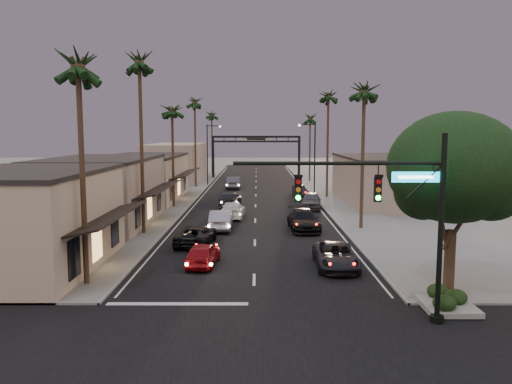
{
  "coord_description": "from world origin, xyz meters",
  "views": [
    {
      "loc": [
        0.15,
        -15.86,
        7.82
      ],
      "look_at": [
        0.06,
        28.65,
        2.5
      ],
      "focal_mm": 35.0,
      "sensor_mm": 36.0,
      "label": 1
    }
  ],
  "objects_px": {
    "streetlight_left": "(209,149)",
    "palm_lc": "(172,107)",
    "streetlight_right": "(312,153)",
    "palm_rb": "(328,93)",
    "corner_tree": "(456,172)",
    "traffic_signal": "(394,201)",
    "oncoming_silver": "(221,220)",
    "arch": "(256,146)",
    "oncoming_red": "(203,254)",
    "palm_lb": "(139,57)",
    "palm_rc": "(310,116)",
    "palm_ra": "(364,86)",
    "curbside_black": "(303,220)",
    "palm_ld": "(195,100)",
    "palm_la": "(78,58)",
    "palm_far": "(212,113)",
    "curbside_near": "(336,256)",
    "oncoming_pickup": "(196,235)"
  },
  "relations": [
    {
      "from": "palm_rb",
      "to": "corner_tree",
      "type": "bearing_deg",
      "value": -88.63
    },
    {
      "from": "corner_tree",
      "to": "curbside_black",
      "type": "bearing_deg",
      "value": 108.92
    },
    {
      "from": "corner_tree",
      "to": "palm_la",
      "type": "distance_m",
      "value": 18.95
    },
    {
      "from": "streetlight_left",
      "to": "palm_lc",
      "type": "distance_m",
      "value": 22.65
    },
    {
      "from": "palm_rb",
      "to": "curbside_near",
      "type": "height_order",
      "value": "palm_rb"
    },
    {
      "from": "palm_lc",
      "to": "palm_far",
      "type": "bearing_deg",
      "value": 89.59
    },
    {
      "from": "oncoming_red",
      "to": "streetlight_right",
      "type": "bearing_deg",
      "value": -101.83
    },
    {
      "from": "streetlight_right",
      "to": "palm_lc",
      "type": "height_order",
      "value": "palm_lc"
    },
    {
      "from": "palm_rb",
      "to": "palm_far",
      "type": "height_order",
      "value": "palm_rb"
    },
    {
      "from": "palm_la",
      "to": "palm_rb",
      "type": "relative_size",
      "value": 0.93
    },
    {
      "from": "palm_la",
      "to": "palm_ra",
      "type": "bearing_deg",
      "value": 41.09
    },
    {
      "from": "palm_lc",
      "to": "streetlight_right",
      "type": "bearing_deg",
      "value": 30.11
    },
    {
      "from": "corner_tree",
      "to": "streetlight_left",
      "type": "distance_m",
      "value": 53.15
    },
    {
      "from": "oncoming_red",
      "to": "palm_rc",
      "type": "bearing_deg",
      "value": -97.43
    },
    {
      "from": "arch",
      "to": "oncoming_red",
      "type": "xyz_separation_m",
      "value": [
        -3.04,
        -57.12,
        -4.84
      ]
    },
    {
      "from": "palm_ra",
      "to": "arch",
      "type": "bearing_deg",
      "value": 100.59
    },
    {
      "from": "arch",
      "to": "palm_lb",
      "type": "bearing_deg",
      "value": -100.16
    },
    {
      "from": "palm_ld",
      "to": "palm_rb",
      "type": "relative_size",
      "value": 1.0
    },
    {
      "from": "oncoming_pickup",
      "to": "palm_lc",
      "type": "bearing_deg",
      "value": -70.42
    },
    {
      "from": "oncoming_pickup",
      "to": "curbside_near",
      "type": "relative_size",
      "value": 0.98
    },
    {
      "from": "corner_tree",
      "to": "palm_ra",
      "type": "xyz_separation_m",
      "value": [
        -0.88,
        16.55,
        5.46
      ]
    },
    {
      "from": "palm_rc",
      "to": "curbside_near",
      "type": "relative_size",
      "value": 2.4
    },
    {
      "from": "arch",
      "to": "palm_ld",
      "type": "bearing_deg",
      "value": -119.83
    },
    {
      "from": "traffic_signal",
      "to": "streetlight_right",
      "type": "relative_size",
      "value": 0.95
    },
    {
      "from": "palm_ld",
      "to": "palm_rc",
      "type": "bearing_deg",
      "value": 27.62
    },
    {
      "from": "corner_tree",
      "to": "arch",
      "type": "xyz_separation_m",
      "value": [
        -9.48,
        62.55,
        -0.45
      ]
    },
    {
      "from": "arch",
      "to": "palm_la",
      "type": "relative_size",
      "value": 1.15
    },
    {
      "from": "oncoming_silver",
      "to": "corner_tree",
      "type": "bearing_deg",
      "value": 126.15
    },
    {
      "from": "arch",
      "to": "oncoming_silver",
      "type": "xyz_separation_m",
      "value": [
        -2.76,
        -46.12,
        -4.73
      ]
    },
    {
      "from": "palm_far",
      "to": "curbside_near",
      "type": "relative_size",
      "value": 2.59
    },
    {
      "from": "traffic_signal",
      "to": "oncoming_silver",
      "type": "height_order",
      "value": "traffic_signal"
    },
    {
      "from": "palm_ld",
      "to": "palm_rc",
      "type": "relative_size",
      "value": 1.16
    },
    {
      "from": "palm_far",
      "to": "palm_la",
      "type": "bearing_deg",
      "value": -90.25
    },
    {
      "from": "palm_ld",
      "to": "palm_ra",
      "type": "height_order",
      "value": "palm_ld"
    },
    {
      "from": "streetlight_left",
      "to": "palm_ld",
      "type": "height_order",
      "value": "palm_ld"
    },
    {
      "from": "arch",
      "to": "palm_far",
      "type": "bearing_deg",
      "value": 136.05
    },
    {
      "from": "traffic_signal",
      "to": "palm_far",
      "type": "distance_m",
      "value": 75.58
    },
    {
      "from": "corner_tree",
      "to": "arch",
      "type": "relative_size",
      "value": 0.58
    },
    {
      "from": "palm_far",
      "to": "palm_lb",
      "type": "bearing_deg",
      "value": -90.31
    },
    {
      "from": "streetlight_right",
      "to": "palm_rb",
      "type": "distance_m",
      "value": 7.35
    },
    {
      "from": "streetlight_right",
      "to": "oncoming_red",
      "type": "bearing_deg",
      "value": -107.23
    },
    {
      "from": "oncoming_silver",
      "to": "palm_rb",
      "type": "bearing_deg",
      "value": -119.98
    },
    {
      "from": "arch",
      "to": "palm_rc",
      "type": "distance_m",
      "value": 11.59
    },
    {
      "from": "palm_rb",
      "to": "curbside_black",
      "type": "relative_size",
      "value": 2.53
    },
    {
      "from": "palm_la",
      "to": "palm_rb",
      "type": "distance_m",
      "value": 39.01
    },
    {
      "from": "streetlight_left",
      "to": "palm_lb",
      "type": "xyz_separation_m",
      "value": [
        -1.68,
        -36.0,
        8.06
      ]
    },
    {
      "from": "palm_ra",
      "to": "traffic_signal",
      "type": "bearing_deg",
      "value": -98.28
    },
    {
      "from": "palm_lc",
      "to": "palm_rb",
      "type": "relative_size",
      "value": 0.86
    },
    {
      "from": "palm_la",
      "to": "oncoming_silver",
      "type": "xyz_separation_m",
      "value": [
        5.84,
        14.88,
        -10.64
      ]
    },
    {
      "from": "streetlight_right",
      "to": "palm_la",
      "type": "xyz_separation_m",
      "value": [
        -15.52,
        -36.0,
        6.11
      ]
    }
  ]
}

